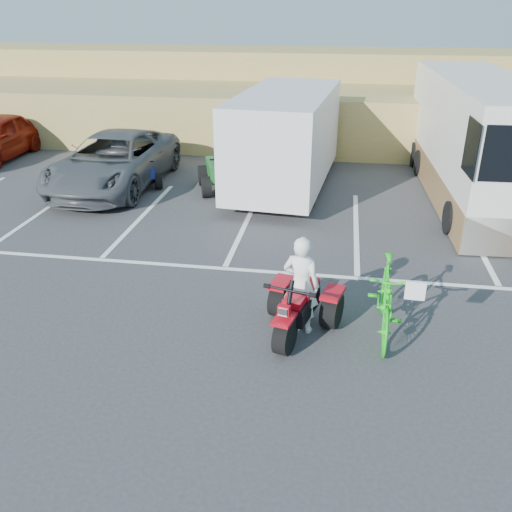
# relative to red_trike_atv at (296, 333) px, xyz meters

# --- Properties ---
(ground) EXTENTS (100.00, 100.00, 0.00)m
(ground) POSITION_rel_red_trike_atv_xyz_m (-1.68, -0.24, 0.00)
(ground) COLOR #343436
(ground) RESTS_ON ground
(parking_stripes) EXTENTS (28.00, 5.16, 0.01)m
(parking_stripes) POSITION_rel_red_trike_atv_xyz_m (-0.81, 3.83, 0.00)
(parking_stripes) COLOR white
(parking_stripes) RESTS_ON ground
(grass_embankment) EXTENTS (40.00, 8.50, 3.10)m
(grass_embankment) POSITION_rel_red_trike_atv_xyz_m (-1.68, 15.24, 1.42)
(grass_embankment) COLOR olive
(grass_embankment) RESTS_ON ground
(red_trike_atv) EXTENTS (1.58, 1.88, 1.06)m
(red_trike_atv) POSITION_rel_red_trike_atv_xyz_m (0.00, 0.00, 0.00)
(red_trike_atv) COLOR #AD0915
(red_trike_atv) RESTS_ON ground
(rider) EXTENTS (0.69, 0.54, 1.68)m
(rider) POSITION_rel_red_trike_atv_xyz_m (0.04, 0.15, 0.84)
(rider) COLOR white
(rider) RESTS_ON ground
(green_dirt_bike) EXTENTS (0.69, 2.14, 1.27)m
(green_dirt_bike) POSITION_rel_red_trike_atv_xyz_m (1.41, 0.27, 0.64)
(green_dirt_bike) COLOR #14BF19
(green_dirt_bike) RESTS_ON ground
(grey_pickup) EXTENTS (2.68, 5.56, 1.53)m
(grey_pickup) POSITION_rel_red_trike_atv_xyz_m (-5.99, 7.03, 0.76)
(grey_pickup) COLOR #464A4D
(grey_pickup) RESTS_ON ground
(cargo_trailer) EXTENTS (2.85, 6.04, 2.73)m
(cargo_trailer) POSITION_rel_red_trike_atv_xyz_m (-1.04, 7.70, 1.48)
(cargo_trailer) COLOR silver
(cargo_trailer) RESTS_ON ground
(rv_motorhome) EXTENTS (2.54, 8.80, 3.13)m
(rv_motorhome) POSITION_rel_red_trike_atv_xyz_m (4.13, 7.91, 1.36)
(rv_motorhome) COLOR silver
(rv_motorhome) RESTS_ON ground
(quad_atv_blue) EXTENTS (1.45, 1.62, 0.87)m
(quad_atv_blue) POSITION_rel_red_trike_atv_xyz_m (-5.21, 7.23, 0.00)
(quad_atv_blue) COLOR navy
(quad_atv_blue) RESTS_ON ground
(quad_atv_green) EXTENTS (1.76, 2.03, 1.12)m
(quad_atv_green) POSITION_rel_red_trike_atv_xyz_m (-2.80, 7.18, 0.00)
(quad_atv_green) COLOR #14571F
(quad_atv_green) RESTS_ON ground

